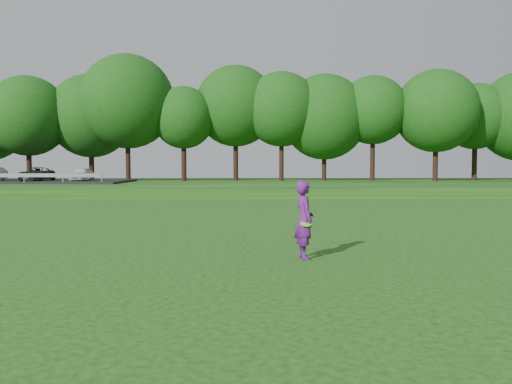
{
  "coord_description": "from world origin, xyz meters",
  "views": [
    {
      "loc": [
        -1.24,
        -12.17,
        2.09
      ],
      "look_at": [
        -0.92,
        2.98,
        1.3
      ],
      "focal_mm": 35.0,
      "sensor_mm": 36.0,
      "label": 1
    }
  ],
  "objects": [
    {
      "name": "ground",
      "position": [
        0.0,
        0.0,
        0.0
      ],
      "size": [
        140.0,
        140.0,
        0.0
      ],
      "primitive_type": "plane",
      "color": "#0D4510",
      "rests_on": "ground"
    },
    {
      "name": "berm",
      "position": [
        0.0,
        34.0,
        0.3
      ],
      "size": [
        130.0,
        30.0,
        0.6
      ],
      "primitive_type": "cube",
      "color": "#0D4510",
      "rests_on": "ground"
    },
    {
      "name": "walking_path",
      "position": [
        0.0,
        20.0,
        0.02
      ],
      "size": [
        130.0,
        1.6,
        0.04
      ],
      "primitive_type": "cube",
      "color": "gray",
      "rests_on": "ground"
    },
    {
      "name": "treeline",
      "position": [
        0.0,
        38.0,
        8.1
      ],
      "size": [
        104.0,
        7.0,
        15.0
      ],
      "primitive_type": null,
      "color": "#18420F",
      "rests_on": "berm"
    },
    {
      "name": "woman",
      "position": [
        0.08,
        -1.02,
        0.88
      ],
      "size": [
        0.55,
        0.72,
        1.77
      ],
      "color": "#5D1974",
      "rests_on": "ground"
    }
  ]
}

